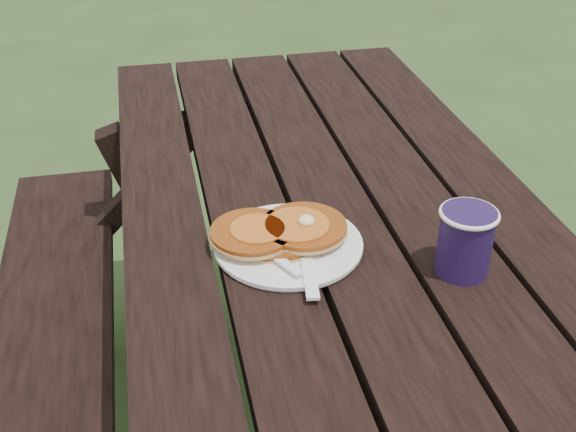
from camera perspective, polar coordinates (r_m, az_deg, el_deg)
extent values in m
cube|color=black|center=(1.23, 4.78, -2.30)|extent=(0.75, 1.80, 0.04)
cube|color=black|center=(1.41, -18.83, -14.97)|extent=(0.25, 1.80, 0.04)
cylinder|color=white|center=(1.19, 0.03, -2.32)|extent=(0.27, 0.27, 0.01)
cylinder|color=#944210|center=(1.19, -0.81, -1.61)|extent=(0.14, 0.14, 0.01)
cylinder|color=#944210|center=(1.18, -2.85, -1.32)|extent=(0.14, 0.14, 0.01)
cylinder|color=#944210|center=(1.19, 1.25, -0.87)|extent=(0.14, 0.14, 0.01)
cylinder|color=#A95218|center=(1.18, 0.74, -0.64)|extent=(0.11, 0.11, 0.00)
ellipsoid|color=#F4E59E|center=(1.18, 1.46, -0.35)|extent=(0.03, 0.03, 0.02)
cube|color=white|center=(1.13, 1.54, -3.76)|extent=(0.04, 0.18, 0.00)
cylinder|color=#20123A|center=(1.14, 13.82, -1.99)|extent=(0.08, 0.08, 0.11)
torus|color=white|center=(1.11, 14.15, 0.18)|extent=(0.09, 0.09, 0.01)
cylinder|color=black|center=(1.11, 14.14, 0.09)|extent=(0.07, 0.07, 0.01)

